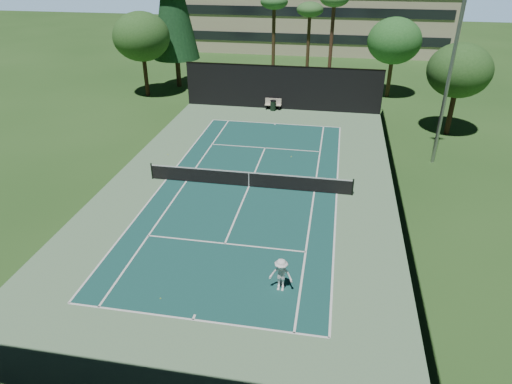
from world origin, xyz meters
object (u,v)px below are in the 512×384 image
tennis_ball_b (210,177)px  tennis_ball_c (291,157)px  tennis_ball_a (161,298)px  tennis_ball_d (168,155)px  park_bench (273,104)px  trash_bin (273,105)px  player (281,275)px  tennis_net (249,179)px

tennis_ball_b → tennis_ball_c: bearing=41.0°
tennis_ball_a → tennis_ball_c: (3.87, 15.99, 0.00)m
tennis_ball_c → tennis_ball_d: bearing=-172.3°
tennis_ball_c → park_bench: bearing=105.1°
tennis_ball_c → trash_bin: size_ratio=0.07×
player → trash_bin: 25.17m
tennis_ball_a → tennis_ball_c: tennis_ball_c is taller
tennis_ball_b → tennis_ball_d: 5.02m
tennis_net → tennis_ball_d: 7.81m
tennis_ball_a → tennis_ball_c: 16.45m
park_bench → trash_bin: bearing=-82.4°
tennis_ball_a → trash_bin: 26.39m
tennis_net → trash_bin: size_ratio=13.65×
park_bench → trash_bin: size_ratio=1.59×
tennis_ball_a → tennis_ball_b: size_ratio=0.78×
tennis_net → tennis_ball_c: bearing=67.3°
player → tennis_ball_a: (-4.99, -1.51, -0.78)m
tennis_ball_a → tennis_ball_b: (-1.04, 11.73, 0.01)m
tennis_ball_a → player: bearing=16.9°
tennis_net → trash_bin: (-0.72, 15.46, -0.08)m
player → trash_bin: size_ratio=1.71×
player → park_bench: bearing=103.8°
player → park_bench: player is taller
tennis_ball_b → tennis_net: bearing=-16.3°
tennis_ball_b → park_bench: park_bench is taller
tennis_ball_d → park_bench: park_bench is taller
tennis_ball_a → trash_bin: (1.02, 26.37, 0.45)m
tennis_ball_b → tennis_ball_d: size_ratio=1.10×
tennis_ball_a → tennis_ball_b: tennis_ball_b is taller
tennis_net → tennis_ball_c: (2.13, 5.08, -0.53)m
tennis_net → park_bench: 15.81m
player → tennis_ball_c: size_ratio=24.95×
tennis_ball_a → park_bench: park_bench is taller
player → trash_bin: player is taller
tennis_ball_a → park_bench: (0.98, 26.70, 0.52)m
tennis_ball_a → trash_bin: size_ratio=0.06×
trash_bin → tennis_net: bearing=-87.3°
player → park_bench: (-4.02, 25.19, -0.26)m
tennis_net → tennis_ball_c: 5.53m
player → tennis_ball_d: size_ratio=23.67×
park_bench → trash_bin: park_bench is taller
player → tennis_net: bearing=113.8°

